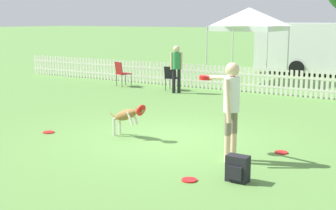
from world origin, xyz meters
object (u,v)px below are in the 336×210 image
(frisbee_near_dog, at_px, (49,132))
(canopy_tent_main, at_px, (249,19))
(frisbee_midfield, at_px, (189,180))
(handler_person, at_px, (230,99))
(leaping_dog, at_px, (127,115))
(spectator_standing, at_px, (176,65))
(folding_chair_blue_left, at_px, (172,76))
(frisbee_near_handler, at_px, (281,152))
(equipment_trailer, at_px, (319,47))
(folding_chair_center, at_px, (121,72))
(backpack_on_grass, at_px, (238,169))

(frisbee_near_dog, xyz_separation_m, canopy_tent_main, (0.46, 10.25, 2.46))
(frisbee_midfield, bearing_deg, handler_person, 87.53)
(leaping_dog, xyz_separation_m, spectator_standing, (-2.25, 5.76, 0.49))
(frisbee_midfield, relative_size, folding_chair_blue_left, 0.29)
(leaping_dog, bearing_deg, frisbee_near_dog, -62.70)
(frisbee_near_handler, distance_m, frisbee_near_dog, 5.05)
(canopy_tent_main, height_order, equipment_trailer, canopy_tent_main)
(spectator_standing, bearing_deg, frisbee_near_handler, 107.95)
(frisbee_midfield, relative_size, spectator_standing, 0.15)
(handler_person, relative_size, folding_chair_blue_left, 2.05)
(folding_chair_center, bearing_deg, canopy_tent_main, -112.10)
(leaping_dog, height_order, folding_chair_center, folding_chair_center)
(frisbee_near_dog, xyz_separation_m, equipment_trailer, (2.15, 14.50, 1.21))
(handler_person, height_order, spectator_standing, handler_person)
(frisbee_near_dog, distance_m, equipment_trailer, 14.70)
(leaping_dog, relative_size, folding_chair_center, 1.16)
(folding_chair_center, bearing_deg, spectator_standing, -163.73)
(handler_person, xyz_separation_m, frisbee_near_handler, (0.66, 0.94, -1.10))
(frisbee_near_handler, bearing_deg, equipment_trailer, 101.72)
(frisbee_near_handler, bearing_deg, folding_chair_blue_left, 136.42)
(backpack_on_grass, bearing_deg, equipment_trailer, 100.05)
(canopy_tent_main, distance_m, spectator_standing, 4.28)
(frisbee_near_dog, distance_m, frisbee_midfield, 4.32)
(handler_person, xyz_separation_m, frisbee_midfield, (-0.06, -1.32, -1.10))
(handler_person, height_order, folding_chair_center, handler_person)
(frisbee_near_dog, height_order, folding_chair_center, folding_chair_center)
(frisbee_near_dog, distance_m, folding_chair_blue_left, 6.86)
(frisbee_near_dog, bearing_deg, backpack_on_grass, -8.16)
(canopy_tent_main, relative_size, spectator_standing, 1.82)
(handler_person, height_order, backpack_on_grass, handler_person)
(leaping_dog, height_order, backpack_on_grass, leaping_dog)
(equipment_trailer, bearing_deg, folding_chair_center, -125.06)
(backpack_on_grass, height_order, spectator_standing, spectator_standing)
(folding_chair_center, bearing_deg, handler_person, 160.87)
(folding_chair_center, bearing_deg, leaping_dog, 150.47)
(canopy_tent_main, bearing_deg, equipment_trailer, 68.34)
(folding_chair_center, distance_m, canopy_tent_main, 5.41)
(handler_person, distance_m, frisbee_near_dog, 4.39)
(frisbee_midfield, xyz_separation_m, folding_chair_center, (-7.25, 7.69, 0.55))
(canopy_tent_main, bearing_deg, folding_chair_center, -134.05)
(equipment_trailer, bearing_deg, frisbee_near_handler, -79.90)
(frisbee_midfield, xyz_separation_m, canopy_tent_main, (-3.73, 11.32, 2.46))
(backpack_on_grass, height_order, folding_chair_blue_left, folding_chair_blue_left)
(leaping_dog, relative_size, frisbee_near_dog, 4.38)
(frisbee_midfield, distance_m, folding_chair_center, 10.58)
(frisbee_near_handler, height_order, frisbee_near_dog, same)
(spectator_standing, bearing_deg, canopy_tent_main, -132.52)
(frisbee_near_handler, relative_size, folding_chair_center, 0.27)
(backpack_on_grass, bearing_deg, folding_chair_blue_left, 127.84)
(frisbee_near_dog, bearing_deg, folding_chair_center, 114.78)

